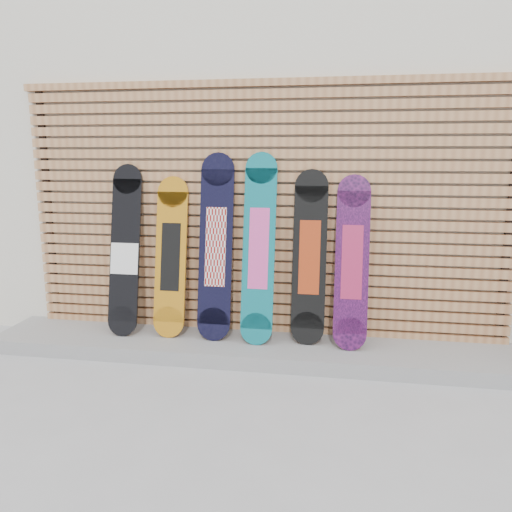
% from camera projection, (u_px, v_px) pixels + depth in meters
% --- Properties ---
extents(ground, '(80.00, 80.00, 0.00)m').
position_uv_depth(ground, '(262.00, 393.00, 3.59)').
color(ground, '#979799').
rests_on(ground, ground).
extents(building, '(12.00, 5.00, 3.60)m').
position_uv_depth(building, '(340.00, 145.00, 6.53)').
color(building, beige).
rests_on(building, ground).
extents(concrete_step, '(4.60, 0.70, 0.12)m').
position_uv_depth(concrete_step, '(257.00, 348.00, 4.26)').
color(concrete_step, gray).
rests_on(concrete_step, ground).
extents(slat_wall, '(4.26, 0.08, 2.29)m').
position_uv_depth(slat_wall, '(262.00, 211.00, 4.31)').
color(slat_wall, '#A16B43').
rests_on(slat_wall, ground).
extents(snowboard_0, '(0.27, 0.34, 1.49)m').
position_uv_depth(snowboard_0, '(125.00, 251.00, 4.38)').
color(snowboard_0, black).
rests_on(snowboard_0, concrete_step).
extents(snowboard_1, '(0.27, 0.31, 1.38)m').
position_uv_depth(snowboard_1, '(171.00, 257.00, 4.34)').
color(snowboard_1, '#AF6E12').
rests_on(snowboard_1, concrete_step).
extents(snowboard_2, '(0.29, 0.32, 1.58)m').
position_uv_depth(snowboard_2, '(216.00, 247.00, 4.25)').
color(snowboard_2, black).
rests_on(snowboard_2, concrete_step).
extents(snowboard_3, '(0.27, 0.35, 1.59)m').
position_uv_depth(snowboard_3, '(259.00, 248.00, 4.17)').
color(snowboard_3, '#0B636E').
rests_on(snowboard_3, concrete_step).
extents(snowboard_4, '(0.28, 0.28, 1.45)m').
position_uv_depth(snowboard_4, '(310.00, 257.00, 4.16)').
color(snowboard_4, black).
rests_on(snowboard_4, concrete_step).
extents(snowboard_5, '(0.27, 0.35, 1.41)m').
position_uv_depth(snowboard_5, '(352.00, 262.00, 4.07)').
color(snowboard_5, black).
rests_on(snowboard_5, concrete_step).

